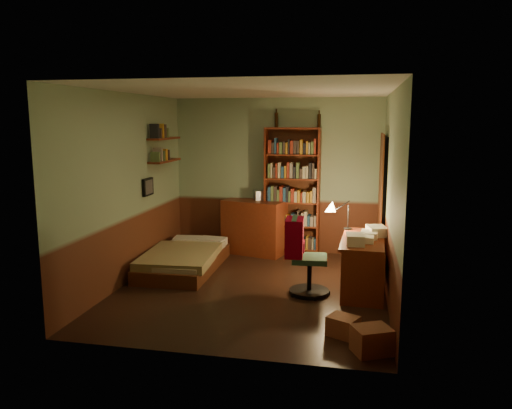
% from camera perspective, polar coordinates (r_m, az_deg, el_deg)
% --- Properties ---
extents(floor, '(3.50, 4.00, 0.02)m').
position_cam_1_polar(floor, '(6.82, -0.43, -9.59)').
color(floor, black).
rests_on(floor, ground).
extents(ceiling, '(3.50, 4.00, 0.02)m').
position_cam_1_polar(ceiling, '(6.45, -0.46, 12.98)').
color(ceiling, silver).
rests_on(ceiling, wall_back).
extents(wall_back, '(3.50, 0.02, 2.60)m').
position_cam_1_polar(wall_back, '(8.46, 2.40, 3.28)').
color(wall_back, '#87A37F').
rests_on(wall_back, ground).
extents(wall_left, '(0.02, 4.00, 2.60)m').
position_cam_1_polar(wall_left, '(7.08, -14.52, 1.74)').
color(wall_left, '#87A37F').
rests_on(wall_left, ground).
extents(wall_right, '(0.02, 4.00, 2.60)m').
position_cam_1_polar(wall_right, '(6.38, 15.22, 0.88)').
color(wall_right, '#87A37F').
rests_on(wall_right, ground).
extents(wall_front, '(3.50, 0.02, 2.60)m').
position_cam_1_polar(wall_front, '(4.59, -5.70, -2.14)').
color(wall_front, '#87A37F').
rests_on(wall_front, ground).
extents(doorway, '(0.06, 0.90, 2.00)m').
position_cam_1_polar(doorway, '(7.70, 14.25, 0.11)').
color(doorway, black).
rests_on(doorway, ground).
extents(door_trim, '(0.02, 0.98, 2.08)m').
position_cam_1_polar(door_trim, '(7.70, 13.99, 0.12)').
color(door_trim, '#482312').
rests_on(door_trim, ground).
extents(bed, '(0.98, 1.80, 0.53)m').
position_cam_1_polar(bed, '(7.63, -8.24, -5.42)').
color(bed, olive).
rests_on(bed, ground).
extents(dresser, '(1.12, 0.75, 0.91)m').
position_cam_1_polar(dresser, '(8.42, -0.18, -2.58)').
color(dresser, maroon).
rests_on(dresser, ground).
extents(mini_stereo, '(0.36, 0.33, 0.16)m').
position_cam_1_polar(mini_stereo, '(8.42, 0.80, 1.11)').
color(mini_stereo, '#B2B2B7').
rests_on(mini_stereo, dresser).
extents(bookshelf, '(0.91, 0.30, 2.12)m').
position_cam_1_polar(bookshelf, '(8.30, 4.15, 1.45)').
color(bookshelf, maroon).
rests_on(bookshelf, ground).
extents(bottle_left, '(0.07, 0.07, 0.24)m').
position_cam_1_polar(bottle_left, '(8.36, 2.34, 9.64)').
color(bottle_left, black).
rests_on(bottle_left, bookshelf).
extents(bottle_right, '(0.08, 0.08, 0.21)m').
position_cam_1_polar(bottle_right, '(8.28, 7.21, 9.48)').
color(bottle_right, black).
rests_on(bottle_right, bookshelf).
extents(desk, '(0.59, 1.33, 0.70)m').
position_cam_1_polar(desk, '(6.79, 12.04, -6.69)').
color(desk, maroon).
rests_on(desk, ground).
extents(paper_stack, '(0.30, 0.36, 0.13)m').
position_cam_1_polar(paper_stack, '(6.89, 13.65, -2.95)').
color(paper_stack, silver).
rests_on(paper_stack, desk).
extents(desk_lamp, '(0.23, 0.23, 0.66)m').
position_cam_1_polar(desk_lamp, '(7.13, 10.53, -0.22)').
color(desk_lamp, black).
rests_on(desk_lamp, desk).
extents(office_chair, '(0.60, 0.54, 1.13)m').
position_cam_1_polar(office_chair, '(6.46, 6.17, -5.39)').
color(office_chair, '#2A4C35').
rests_on(office_chair, ground).
extents(red_jacket, '(0.27, 0.44, 0.49)m').
position_cam_1_polar(red_jacket, '(6.19, 6.85, 1.56)').
color(red_jacket, maroon).
rests_on(red_jacket, office_chair).
extents(wall_shelf_lower, '(0.20, 0.90, 0.03)m').
position_cam_1_polar(wall_shelf_lower, '(8.00, -10.37, 4.92)').
color(wall_shelf_lower, maroon).
rests_on(wall_shelf_lower, wall_left).
extents(wall_shelf_upper, '(0.20, 0.90, 0.03)m').
position_cam_1_polar(wall_shelf_upper, '(7.98, -10.45, 7.43)').
color(wall_shelf_upper, maroon).
rests_on(wall_shelf_upper, wall_left).
extents(framed_picture, '(0.04, 0.32, 0.26)m').
position_cam_1_polar(framed_picture, '(7.61, -12.26, 1.98)').
color(framed_picture, black).
rests_on(framed_picture, wall_left).
extents(cardboard_box_a, '(0.43, 0.40, 0.26)m').
position_cam_1_polar(cardboard_box_a, '(5.12, 13.09, -14.87)').
color(cardboard_box_a, '#915B42').
rests_on(cardboard_box_a, ground).
extents(cardboard_box_b, '(0.37, 0.35, 0.21)m').
position_cam_1_polar(cardboard_box_b, '(5.45, 9.92, -13.52)').
color(cardboard_box_b, '#915B42').
rests_on(cardboard_box_b, ground).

